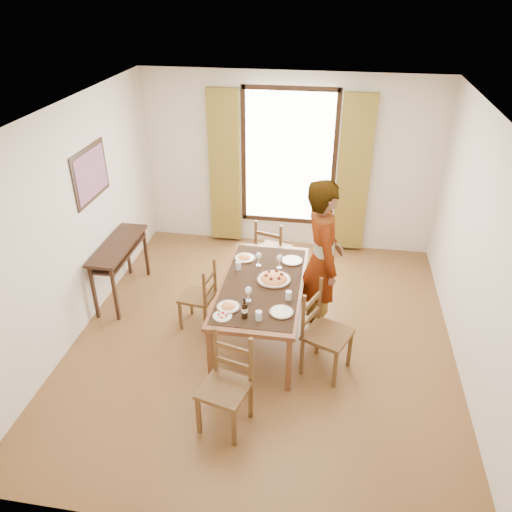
% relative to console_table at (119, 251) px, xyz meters
% --- Properties ---
extents(ground, '(5.00, 5.00, 0.00)m').
position_rel_console_table_xyz_m(ground, '(2.03, -0.60, -0.68)').
color(ground, '#4F2718').
rests_on(ground, ground).
extents(room_shell, '(4.60, 5.10, 2.74)m').
position_rel_console_table_xyz_m(room_shell, '(2.03, -0.47, 0.86)').
color(room_shell, beige).
rests_on(room_shell, ground).
extents(console_table, '(0.38, 1.20, 0.80)m').
position_rel_console_table_xyz_m(console_table, '(0.00, 0.00, 0.00)').
color(console_table, black).
rests_on(console_table, ground).
extents(dining_table, '(0.96, 1.87, 0.76)m').
position_rel_console_table_xyz_m(dining_table, '(2.00, -0.56, 0.01)').
color(dining_table, brown).
rests_on(dining_table, ground).
extents(chair_west, '(0.44, 0.44, 0.88)m').
position_rel_console_table_xyz_m(chair_west, '(1.21, -0.47, -0.27)').
color(chair_west, brown).
rests_on(chair_west, ground).
extents(chair_north, '(0.53, 0.53, 0.97)m').
position_rel_console_table_xyz_m(chair_north, '(1.95, 0.73, -0.23)').
color(chair_north, brown).
rests_on(chair_north, ground).
extents(chair_south, '(0.53, 0.53, 0.99)m').
position_rel_console_table_xyz_m(chair_south, '(1.87, -1.96, -0.22)').
color(chair_south, brown).
rests_on(chair_south, ground).
extents(chair_east, '(0.60, 0.60, 1.04)m').
position_rel_console_table_xyz_m(chair_east, '(2.76, -1.03, -0.20)').
color(chair_east, brown).
rests_on(chair_east, ground).
extents(man, '(0.95, 0.81, 1.99)m').
position_rel_console_table_xyz_m(man, '(2.67, -0.34, 0.31)').
color(man, gray).
rests_on(man, ground).
extents(plate_sw, '(0.27, 0.27, 0.05)m').
position_rel_console_table_xyz_m(plate_sw, '(1.72, -1.10, 0.10)').
color(plate_sw, silver).
rests_on(plate_sw, dining_table).
extents(plate_se, '(0.27, 0.27, 0.05)m').
position_rel_console_table_xyz_m(plate_se, '(2.29, -1.10, 0.10)').
color(plate_se, silver).
rests_on(plate_se, dining_table).
extents(plate_nw, '(0.27, 0.27, 0.05)m').
position_rel_console_table_xyz_m(plate_nw, '(1.70, -0.04, 0.10)').
color(plate_nw, silver).
rests_on(plate_nw, dining_table).
extents(plate_ne, '(0.27, 0.27, 0.05)m').
position_rel_console_table_xyz_m(plate_ne, '(2.29, -0.01, 0.10)').
color(plate_ne, silver).
rests_on(plate_ne, dining_table).
extents(pasta_platter, '(0.40, 0.40, 0.10)m').
position_rel_console_table_xyz_m(pasta_platter, '(2.13, -0.48, 0.12)').
color(pasta_platter, '#BF3B18').
rests_on(pasta_platter, dining_table).
extents(caprese_plate, '(0.20, 0.20, 0.04)m').
position_rel_console_table_xyz_m(caprese_plate, '(1.69, -1.27, 0.09)').
color(caprese_plate, silver).
rests_on(caprese_plate, dining_table).
extents(wine_glass_a, '(0.08, 0.08, 0.18)m').
position_rel_console_table_xyz_m(wine_glass_a, '(1.91, -0.93, 0.16)').
color(wine_glass_a, white).
rests_on(wine_glass_a, dining_table).
extents(wine_glass_b, '(0.08, 0.08, 0.18)m').
position_rel_console_table_xyz_m(wine_glass_b, '(2.16, -0.19, 0.16)').
color(wine_glass_b, white).
rests_on(wine_glass_b, dining_table).
extents(wine_glass_c, '(0.08, 0.08, 0.18)m').
position_rel_console_table_xyz_m(wine_glass_c, '(1.90, -0.18, 0.16)').
color(wine_glass_c, white).
rests_on(wine_glass_c, dining_table).
extents(tumbler_a, '(0.07, 0.07, 0.10)m').
position_rel_console_table_xyz_m(tumbler_a, '(2.34, -0.83, 0.12)').
color(tumbler_a, silver).
rests_on(tumbler_a, dining_table).
extents(tumbler_b, '(0.07, 0.07, 0.10)m').
position_rel_console_table_xyz_m(tumbler_b, '(1.67, -0.30, 0.12)').
color(tumbler_b, silver).
rests_on(tumbler_b, dining_table).
extents(tumbler_c, '(0.07, 0.07, 0.10)m').
position_rel_console_table_xyz_m(tumbler_c, '(2.07, -1.25, 0.12)').
color(tumbler_c, silver).
rests_on(tumbler_c, dining_table).
extents(wine_bottle, '(0.07, 0.07, 0.25)m').
position_rel_console_table_xyz_m(wine_bottle, '(1.92, -1.24, 0.20)').
color(wine_bottle, black).
rests_on(wine_bottle, dining_table).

